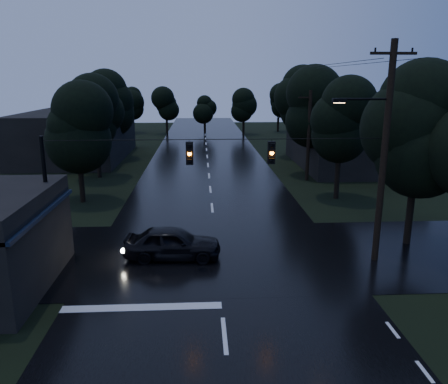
{
  "coord_description": "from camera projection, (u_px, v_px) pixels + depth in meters",
  "views": [
    {
      "loc": [
        -0.71,
        -7.92,
        8.33
      ],
      "look_at": [
        0.42,
        13.13,
        2.88
      ],
      "focal_mm": 35.0,
      "sensor_mm": 36.0,
      "label": 1
    }
  ],
  "objects": [
    {
      "name": "main_road",
      "position": [
        209.0,
        176.0,
        38.78
      ],
      "size": [
        12.0,
        120.0,
        0.02
      ],
      "primitive_type": "cube",
      "color": "black",
      "rests_on": "ground"
    },
    {
      "name": "cross_street",
      "position": [
        217.0,
        255.0,
        21.38
      ],
      "size": [
        60.0,
        9.0,
        0.02
      ],
      "primitive_type": "cube",
      "color": "black",
      "rests_on": "ground"
    },
    {
      "name": "building_far_right",
      "position": [
        350.0,
        144.0,
        42.82
      ],
      "size": [
        10.0,
        14.0,
        4.4
      ],
      "primitive_type": "cube",
      "color": "black",
      "rests_on": "ground"
    },
    {
      "name": "building_far_left",
      "position": [
        77.0,
        135.0,
        47.09
      ],
      "size": [
        10.0,
        16.0,
        5.0
      ],
      "primitive_type": "cube",
      "color": "black",
      "rests_on": "ground"
    },
    {
      "name": "utility_pole_main",
      "position": [
        383.0,
        150.0,
        19.48
      ],
      "size": [
        3.5,
        0.3,
        10.0
      ],
      "color": "black",
      "rests_on": "ground"
    },
    {
      "name": "utility_pole_far",
      "position": [
        309.0,
        135.0,
        36.31
      ],
      "size": [
        2.0,
        0.3,
        7.5
      ],
      "color": "black",
      "rests_on": "ground"
    },
    {
      "name": "anchor_pole_left",
      "position": [
        48.0,
        204.0,
        19.27
      ],
      "size": [
        0.18,
        0.18,
        6.0
      ],
      "primitive_type": "cylinder",
      "color": "black",
      "rests_on": "ground"
    },
    {
      "name": "span_signals",
      "position": [
        230.0,
        152.0,
        19.12
      ],
      "size": [
        15.0,
        0.37,
        1.12
      ],
      "color": "black",
      "rests_on": "ground"
    },
    {
      "name": "tree_corner_near",
      "position": [
        419.0,
        129.0,
        21.36
      ],
      "size": [
        4.48,
        4.48,
        9.44
      ],
      "color": "black",
      "rests_on": "ground"
    },
    {
      "name": "tree_left_a",
      "position": [
        77.0,
        127.0,
        29.26
      ],
      "size": [
        3.92,
        3.92,
        8.26
      ],
      "color": "black",
      "rests_on": "ground"
    },
    {
      "name": "tree_left_b",
      "position": [
        95.0,
        112.0,
        36.87
      ],
      "size": [
        4.2,
        4.2,
        8.85
      ],
      "color": "black",
      "rests_on": "ground"
    },
    {
      "name": "tree_left_c",
      "position": [
        111.0,
        102.0,
        46.41
      ],
      "size": [
        4.48,
        4.48,
        9.44
      ],
      "color": "black",
      "rests_on": "ground"
    },
    {
      "name": "tree_right_a",
      "position": [
        341.0,
        120.0,
        30.11
      ],
      "size": [
        4.2,
        4.2,
        8.85
      ],
      "color": "black",
      "rests_on": "ground"
    },
    {
      "name": "tree_right_b",
      "position": [
        319.0,
        107.0,
        37.78
      ],
      "size": [
        4.48,
        4.48,
        9.44
      ],
      "color": "black",
      "rests_on": "ground"
    },
    {
      "name": "tree_right_c",
      "position": [
        300.0,
        98.0,
        47.38
      ],
      "size": [
        4.76,
        4.76,
        10.03
      ],
      "color": "black",
      "rests_on": "ground"
    },
    {
      "name": "car",
      "position": [
        173.0,
        243.0,
        20.78
      ],
      "size": [
        4.65,
        2.06,
        1.56
      ],
      "primitive_type": "imported",
      "rotation": [
        0.0,
        0.0,
        1.52
      ],
      "color": "black",
      "rests_on": "ground"
    }
  ]
}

